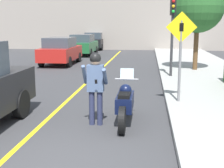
% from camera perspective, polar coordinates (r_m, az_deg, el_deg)
% --- Properties ---
extents(ground_plane, '(80.00, 80.00, 0.00)m').
position_cam_1_polar(ground_plane, '(6.04, -13.91, -13.63)').
color(ground_plane, '#38383A').
extents(road_center_line, '(0.12, 36.00, 0.01)m').
position_cam_1_polar(road_center_line, '(11.70, -6.42, -1.39)').
color(road_center_line, yellow).
rests_on(road_center_line, ground).
extents(building_backdrop, '(28.00, 1.20, 7.58)m').
position_cam_1_polar(building_backdrop, '(31.22, 3.06, 13.28)').
color(building_backdrop, gray).
rests_on(building_backdrop, ground).
extents(motorcycle, '(0.62, 2.31, 1.31)m').
position_cam_1_polar(motorcycle, '(7.90, 2.40, -3.52)').
color(motorcycle, black).
rests_on(motorcycle, ground).
extents(person_biker, '(0.59, 0.49, 1.81)m').
position_cam_1_polar(person_biker, '(7.61, -3.04, 0.61)').
color(person_biker, '#282D4C').
rests_on(person_biker, ground).
extents(crossing_sign, '(0.91, 0.08, 2.69)m').
position_cam_1_polar(crossing_sign, '(9.53, 12.43, 6.40)').
color(crossing_sign, slate).
rests_on(crossing_sign, sidewalk_curb).
extents(traffic_light, '(0.26, 0.30, 3.47)m').
position_cam_1_polar(traffic_light, '(14.29, 11.02, 11.09)').
color(traffic_light, '#2D2D30').
rests_on(traffic_light, sidewalk_curb).
extents(street_tree, '(2.63, 2.63, 4.51)m').
position_cam_1_polar(street_tree, '(16.67, 15.43, 13.44)').
color(street_tree, brown).
rests_on(street_tree, sidewalk_curb).
extents(parked_car_red, '(1.88, 4.20, 1.68)m').
position_cam_1_polar(parked_car_red, '(19.73, -9.38, 6.02)').
color(parked_car_red, black).
rests_on(parked_car_red, ground).
extents(parked_car_green, '(1.88, 4.20, 1.68)m').
position_cam_1_polar(parked_car_green, '(25.43, -5.34, 7.18)').
color(parked_car_green, black).
rests_on(parked_car_green, ground).
extents(parked_car_black, '(1.88, 4.20, 1.68)m').
position_cam_1_polar(parked_car_black, '(31.35, -3.16, 7.90)').
color(parked_car_black, black).
rests_on(parked_car_black, ground).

